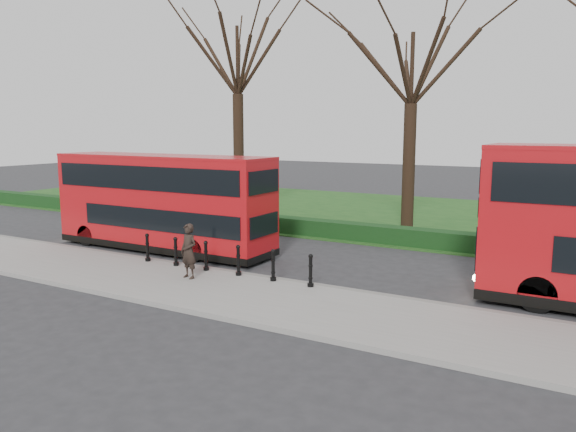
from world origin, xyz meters
The scene contains 12 objects.
ground centered at (0.00, 0.00, 0.00)m, with size 120.00×120.00×0.00m, color #28282B.
pavement centered at (0.00, -3.00, 0.07)m, with size 60.00×4.00×0.15m, color gray.
kerb centered at (0.00, -1.00, 0.07)m, with size 60.00×0.25×0.16m, color slate.
grass_verge centered at (0.00, 15.00, 0.03)m, with size 60.00×18.00×0.06m, color #184517.
hedge centered at (0.00, 6.80, 0.40)m, with size 60.00×0.90×0.80m, color black.
yellow_line_outer centered at (0.00, -0.70, 0.01)m, with size 60.00×0.10×0.01m, color yellow.
yellow_line_inner centered at (0.00, -0.50, 0.01)m, with size 60.00×0.10×0.01m, color yellow.
tree_left centered at (-8.00, 10.00, 9.21)m, with size 8.10×8.10×12.66m.
tree_mid centered at (2.00, 10.00, 8.23)m, with size 7.25×7.25×11.32m.
bollard_row centered at (-0.87, -1.35, 0.65)m, with size 7.02×0.15×1.00m.
bus_lead centered at (-5.59, 0.94, 2.00)m, with size 10.01×2.30×3.98m.
pedestrian centered at (-1.41, -2.44, 1.06)m, with size 0.67×0.44×1.83m, color black.
Camera 1 is at (10.44, -16.53, 5.09)m, focal length 35.00 mm.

